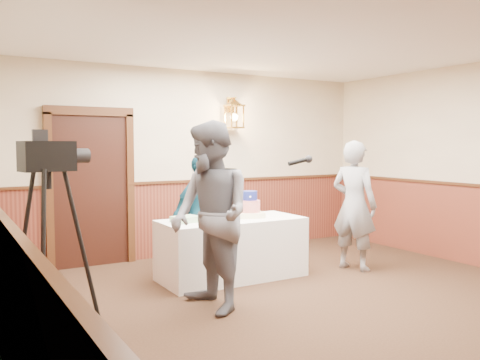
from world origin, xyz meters
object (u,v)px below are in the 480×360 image
at_px(baker, 354,205).
at_px(assistant_p, 202,214).
at_px(tiered_cake, 250,207).
at_px(sheet_cake_green, 186,219).
at_px(interviewer, 211,216).
at_px(display_table, 232,248).
at_px(sheet_cake_yellow, 213,219).
at_px(tv_camera_rig, 50,254).

height_order(baker, assistant_p, baker).
xyz_separation_m(tiered_cake, sheet_cake_green, (-0.88, 0.03, -0.10)).
bearing_deg(tiered_cake, sheet_cake_green, 178.01).
xyz_separation_m(sheet_cake_green, assistant_p, (0.40, 0.38, -0.02)).
distance_m(sheet_cake_green, interviewer, 1.07).
xyz_separation_m(tiered_cake, baker, (1.35, -0.46, -0.02)).
bearing_deg(tiered_cake, baker, -18.75).
xyz_separation_m(interviewer, assistant_p, (0.60, 1.42, -0.19)).
bearing_deg(interviewer, sheet_cake_green, 168.79).
relative_size(baker, assistant_p, 1.12).
height_order(display_table, assistant_p, assistant_p).
bearing_deg(sheet_cake_yellow, display_table, 15.20).
xyz_separation_m(tiered_cake, sheet_cake_yellow, (-0.59, -0.10, -0.10)).
relative_size(sheet_cake_yellow, assistant_p, 0.20).
relative_size(sheet_cake_green, interviewer, 0.16).
bearing_deg(interviewer, tiered_cake, 132.53).
height_order(interviewer, assistant_p, interviewer).
height_order(display_table, sheet_cake_yellow, sheet_cake_yellow).
xyz_separation_m(sheet_cake_yellow, interviewer, (-0.50, -0.90, 0.18)).
bearing_deg(tiered_cake, interviewer, -136.99).
distance_m(tiered_cake, tv_camera_rig, 2.85).
height_order(interviewer, tv_camera_rig, interviewer).
relative_size(sheet_cake_yellow, baker, 0.18).
xyz_separation_m(baker, tv_camera_rig, (-3.98, -0.63, -0.10)).
distance_m(display_table, sheet_cake_green, 0.73).
xyz_separation_m(display_table, baker, (1.63, -0.44, 0.49)).
xyz_separation_m(assistant_p, tv_camera_rig, (-2.15, -1.51, -0.00)).
bearing_deg(baker, display_table, 55.32).
bearing_deg(sheet_cake_green, baker, -12.36).
relative_size(tiered_cake, sheet_cake_green, 1.34).
height_order(display_table, interviewer, interviewer).
bearing_deg(display_table, assistant_p, 114.88).
distance_m(display_table, assistant_p, 0.62).
bearing_deg(sheet_cake_green, sheet_cake_yellow, -24.43).
height_order(display_table, tv_camera_rig, tv_camera_rig).
relative_size(sheet_cake_green, tv_camera_rig, 0.18).
xyz_separation_m(interviewer, baker, (2.44, 0.55, -0.10)).
distance_m(tiered_cake, baker, 1.43).
bearing_deg(assistant_p, sheet_cake_yellow, 67.74).
bearing_deg(sheet_cake_yellow, tv_camera_rig, -154.24).
relative_size(sheet_cake_green, assistant_p, 0.20).
distance_m(display_table, baker, 1.76).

